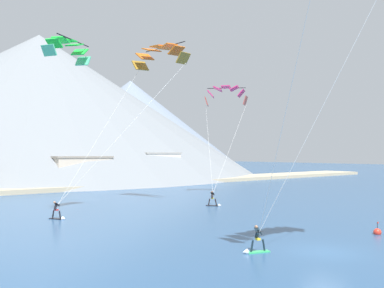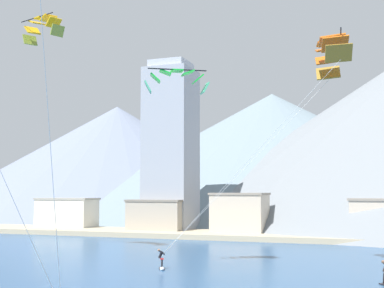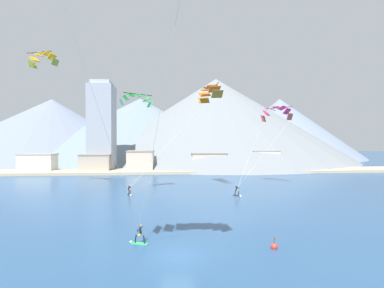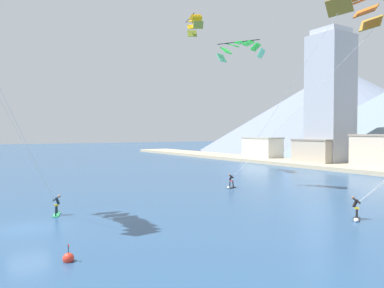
{
  "view_description": "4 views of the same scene",
  "coord_description": "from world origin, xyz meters",
  "px_view_note": "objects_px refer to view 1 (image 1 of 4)",
  "views": [
    {
      "loc": [
        -22.55,
        -14.8,
        5.94
      ],
      "look_at": [
        0.11,
        12.56,
        6.7
      ],
      "focal_mm": 40.0,
      "sensor_mm": 36.0,
      "label": 1
    },
    {
      "loc": [
        10.28,
        -17.95,
        6.31
      ],
      "look_at": [
        -2.45,
        16.48,
        9.57
      ],
      "focal_mm": 50.0,
      "sensor_mm": 36.0,
      "label": 2
    },
    {
      "loc": [
        -0.36,
        -19.52,
        8.71
      ],
      "look_at": [
        2.55,
        18.93,
        8.34
      ],
      "focal_mm": 24.0,
      "sensor_mm": 36.0,
      "label": 3
    },
    {
      "loc": [
        26.66,
        -3.74,
        6.38
      ],
      "look_at": [
        -2.45,
        14.3,
        5.33
      ],
      "focal_mm": 35.0,
      "sensor_mm": 36.0,
      "label": 4
    }
  ],
  "objects_px": {
    "parafoil_kite_near_lead": "(160,54)",
    "kitesurfer_near_lead": "(58,214)",
    "parafoil_kite_distant_low_drift": "(68,47)",
    "kitesurfer_mid_center": "(254,245)",
    "race_marker_buoy": "(377,232)",
    "parafoil_kite_near_trail": "(226,94)",
    "kitesurfer_near_trail": "(214,201)"
  },
  "relations": [
    {
      "from": "parafoil_kite_near_lead",
      "to": "kitesurfer_near_lead",
      "type": "bearing_deg",
      "value": -166.6
    },
    {
      "from": "parafoil_kite_distant_low_drift",
      "to": "kitesurfer_mid_center",
      "type": "bearing_deg",
      "value": -81.97
    },
    {
      "from": "kitesurfer_near_lead",
      "to": "kitesurfer_mid_center",
      "type": "height_order",
      "value": "kitesurfer_near_lead"
    },
    {
      "from": "parafoil_kite_near_lead",
      "to": "race_marker_buoy",
      "type": "bearing_deg",
      "value": -85.94
    },
    {
      "from": "parafoil_kite_near_lead",
      "to": "race_marker_buoy",
      "type": "relative_size",
      "value": 16.92
    },
    {
      "from": "kitesurfer_mid_center",
      "to": "race_marker_buoy",
      "type": "distance_m",
      "value": 11.4
    },
    {
      "from": "parafoil_kite_near_lead",
      "to": "parafoil_kite_near_trail",
      "type": "height_order",
      "value": "parafoil_kite_near_lead"
    },
    {
      "from": "kitesurfer_near_lead",
      "to": "race_marker_buoy",
      "type": "height_order",
      "value": "kitesurfer_near_lead"
    },
    {
      "from": "parafoil_kite_distant_low_drift",
      "to": "race_marker_buoy",
      "type": "xyz_separation_m",
      "value": [
        14.13,
        -22.35,
        -15.63
      ]
    },
    {
      "from": "parafoil_kite_near_lead",
      "to": "kitesurfer_near_trail",
      "type": "bearing_deg",
      "value": -52.41
    },
    {
      "from": "race_marker_buoy",
      "to": "parafoil_kite_near_trail",
      "type": "bearing_deg",
      "value": 67.25
    },
    {
      "from": "kitesurfer_mid_center",
      "to": "parafoil_kite_distant_low_drift",
      "type": "relative_size",
      "value": 0.33
    },
    {
      "from": "kitesurfer_near_trail",
      "to": "parafoil_kite_near_trail",
      "type": "xyz_separation_m",
      "value": [
        9.56,
        7.93,
        13.78
      ]
    },
    {
      "from": "parafoil_kite_distant_low_drift",
      "to": "parafoil_kite_near_lead",
      "type": "bearing_deg",
      "value": 11.98
    },
    {
      "from": "kitesurfer_near_trail",
      "to": "parafoil_kite_near_trail",
      "type": "height_order",
      "value": "parafoil_kite_near_trail"
    },
    {
      "from": "kitesurfer_mid_center",
      "to": "parafoil_kite_near_lead",
      "type": "bearing_deg",
      "value": 67.73
    },
    {
      "from": "kitesurfer_near_lead",
      "to": "race_marker_buoy",
      "type": "xyz_separation_m",
      "value": [
        15.18,
        -21.78,
        -0.35
      ]
    },
    {
      "from": "parafoil_kite_near_lead",
      "to": "race_marker_buoy",
      "type": "distance_m",
      "value": 30.45
    },
    {
      "from": "kitesurfer_near_trail",
      "to": "kitesurfer_mid_center",
      "type": "distance_m",
      "value": 22.48
    },
    {
      "from": "kitesurfer_near_trail",
      "to": "parafoil_kite_near_lead",
      "type": "xyz_separation_m",
      "value": [
        -3.89,
        5.05,
        16.93
      ]
    },
    {
      "from": "parafoil_kite_near_lead",
      "to": "parafoil_kite_distant_low_drift",
      "type": "height_order",
      "value": "parafoil_kite_near_lead"
    },
    {
      "from": "kitesurfer_mid_center",
      "to": "parafoil_kite_near_trail",
      "type": "bearing_deg",
      "value": 48.61
    },
    {
      "from": "parafoil_kite_near_lead",
      "to": "parafoil_kite_distant_low_drift",
      "type": "xyz_separation_m",
      "value": [
        -12.36,
        -2.62,
        -1.69
      ]
    },
    {
      "from": "kitesurfer_near_trail",
      "to": "parafoil_kite_near_lead",
      "type": "bearing_deg",
      "value": 127.59
    },
    {
      "from": "parafoil_kite_near_lead",
      "to": "parafoil_kite_distant_low_drift",
      "type": "relative_size",
      "value": 3.17
    },
    {
      "from": "parafoil_kite_near_trail",
      "to": "race_marker_buoy",
      "type": "xyz_separation_m",
      "value": [
        -11.68,
        -27.85,
        -14.18
      ]
    },
    {
      "from": "kitesurfer_near_lead",
      "to": "parafoil_kite_distant_low_drift",
      "type": "bearing_deg",
      "value": 28.55
    },
    {
      "from": "kitesurfer_near_trail",
      "to": "kitesurfer_mid_center",
      "type": "height_order",
      "value": "kitesurfer_near_trail"
    },
    {
      "from": "kitesurfer_mid_center",
      "to": "parafoil_kite_distant_low_drift",
      "type": "bearing_deg",
      "value": 98.03
    },
    {
      "from": "parafoil_kite_near_trail",
      "to": "parafoil_kite_distant_low_drift",
      "type": "xyz_separation_m",
      "value": [
        -25.81,
        -5.5,
        1.45
      ]
    },
    {
      "from": "race_marker_buoy",
      "to": "kitesurfer_near_trail",
      "type": "bearing_deg",
      "value": 83.92
    },
    {
      "from": "kitesurfer_near_trail",
      "to": "race_marker_buoy",
      "type": "bearing_deg",
      "value": -96.08
    }
  ]
}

